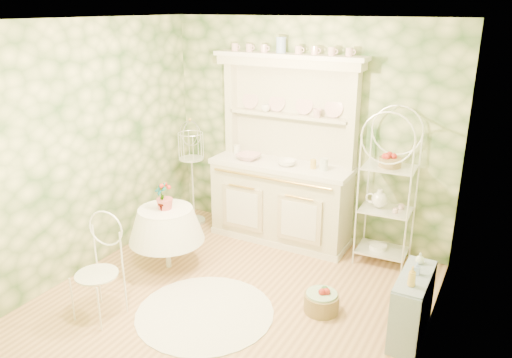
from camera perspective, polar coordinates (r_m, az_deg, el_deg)
The scene contains 22 objects.
floor at distance 5.17m, azimuth -2.71°, elevation -13.78°, with size 3.60×3.60×0.00m, color tan.
ceiling at distance 4.33m, azimuth -3.30°, elevation 17.71°, with size 3.60×3.60×0.00m, color white.
wall_left at distance 5.68m, azimuth -18.73°, elevation 3.28°, with size 3.60×3.60×0.00m, color beige.
wall_right at distance 4.00m, azimuth 19.71°, elevation -3.42°, with size 3.60×3.60×0.00m, color beige.
wall_back at distance 6.12m, azimuth 5.81°, elevation 5.31°, with size 3.60×3.60×0.00m, color beige.
wall_front at distance 3.29m, azimuth -19.57°, elevation -8.38°, with size 3.60×3.60×0.00m, color beige.
kitchen_dresser at distance 6.00m, azimuth 2.95°, elevation 3.09°, with size 1.87×0.61×2.29m, color beige.
bakers_rack at distance 5.70m, azimuth 14.75°, elevation -1.77°, with size 0.52×0.37×1.66m, color white.
side_shelf at distance 4.74m, azimuth 17.42°, elevation -13.53°, with size 0.28×0.75×0.64m, color #8C9CB2.
round_table at distance 5.67m, azimuth -10.14°, elevation -6.45°, with size 0.70×0.70×0.77m, color white.
cafe_chair at distance 4.98m, azimuth -17.67°, elevation -11.06°, with size 0.34×0.34×0.76m, color white.
birdcage_stand at distance 6.67m, azimuth -7.30°, elevation 0.47°, with size 0.32×0.32×1.36m, color white.
floor_basket at distance 5.01m, azimuth 7.48°, elevation -13.79°, with size 0.30×0.30×0.19m, color #967D4E.
lace_rug at distance 5.01m, azimuth -5.87°, elevation -14.95°, with size 1.34×1.34×0.01m, color white.
bowl_floral at distance 6.16m, azimuth -0.87°, elevation 2.31°, with size 0.29×0.29×0.07m, color white.
bowl_white at distance 5.94m, azimuth 3.52°, elevation 1.61°, with size 0.22×0.22×0.07m, color white.
cup_left at distance 6.16m, azimuth 1.10°, elevation 7.99°, with size 0.11×0.11×0.09m, color white.
cup_right at distance 5.87m, azimuth 7.01°, elevation 7.28°, with size 0.11×0.11×0.10m, color white.
potted_geranium at distance 5.46m, azimuth -10.72°, elevation -2.18°, with size 0.16×0.11×0.31m, color #3F7238.
bottle_amber at distance 4.39m, azimuth 17.37°, elevation -10.81°, with size 0.07×0.07×0.18m, color gold.
bottle_blue at distance 4.59m, azimuth 17.89°, elevation -9.89°, with size 0.05×0.05×0.11m, color #86A1D6.
bottle_glass at distance 4.78m, azimuth 18.21°, elevation -8.80°, with size 0.08×0.08×0.10m, color silver.
Camera 1 is at (2.26, -3.69, 2.82)m, focal length 35.00 mm.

